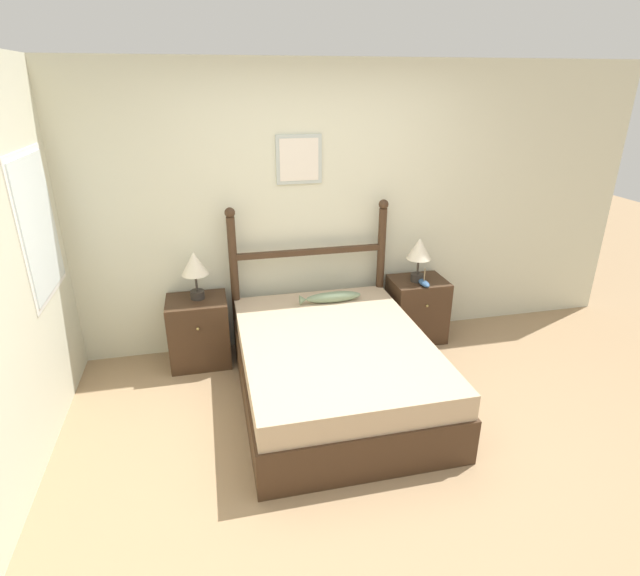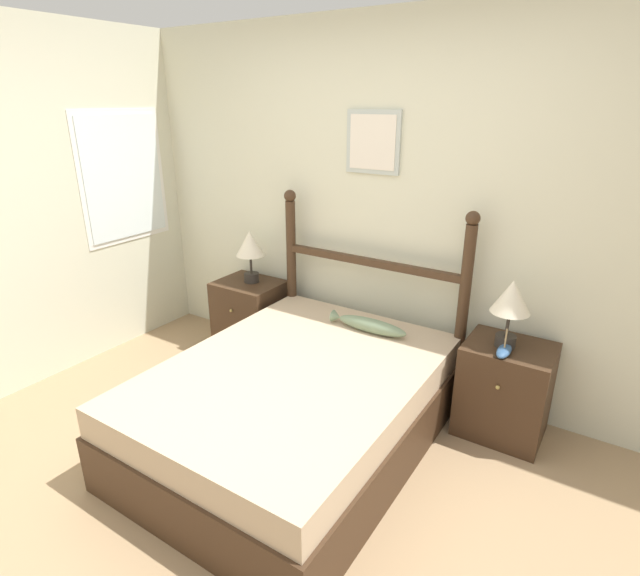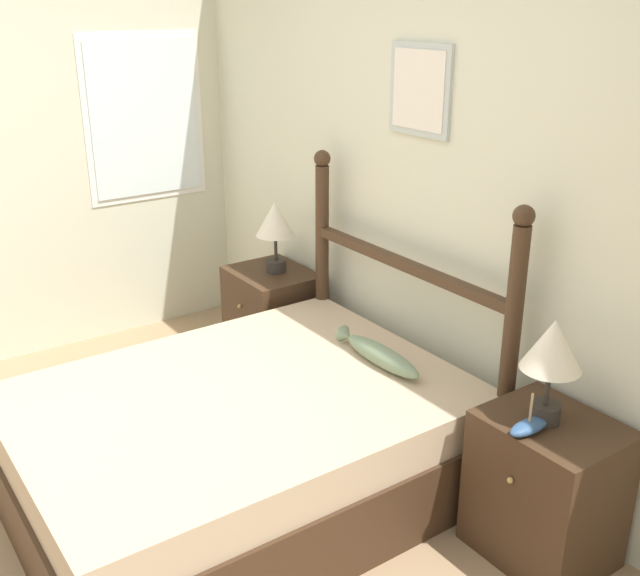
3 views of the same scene
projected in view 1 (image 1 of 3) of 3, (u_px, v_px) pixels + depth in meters
name	position (u px, v px, depth m)	size (l,w,h in m)	color
ground_plane	(364.00, 449.00, 3.46)	(16.00, 16.00, 0.00)	#9E7F5B
wall_back	(311.00, 210.00, 4.53)	(6.40, 0.08, 2.55)	beige
bed	(334.00, 368.00, 3.94)	(1.45, 1.93, 0.53)	#3D2819
headboard	(310.00, 270.00, 4.58)	(1.47, 0.09, 1.38)	#3D2819
nightstand_left	(199.00, 331.00, 4.43)	(0.52, 0.45, 0.61)	#3D2819
nightstand_right	(416.00, 309.00, 4.86)	(0.52, 0.45, 0.61)	#3D2819
table_lamp_left	(195.00, 266.00, 4.22)	(0.23, 0.23, 0.42)	#2D2823
table_lamp_right	(419.00, 251.00, 4.60)	(0.23, 0.23, 0.42)	#2D2823
model_boat	(424.00, 283.00, 4.61)	(0.08, 0.19, 0.17)	#335684
fish_pillow	(331.00, 297.00, 4.45)	(0.56, 0.10, 0.10)	gray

